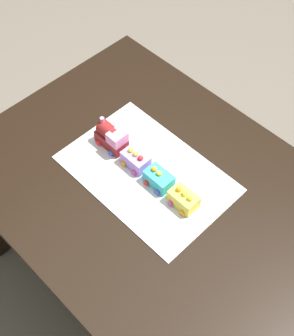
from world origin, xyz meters
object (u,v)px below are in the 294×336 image
object	(u,v)px
dining_table	(158,206)
cake_car_tanker_lemon	(184,199)
cake_locomotive	(111,137)
cake_car_gondola_turquoise	(159,179)
cake_car_hopper_lavender	(136,160)

from	to	relation	value
dining_table	cake_car_tanker_lemon	size ratio (longest dim) A/B	14.00
cake_locomotive	cake_car_tanker_lemon	distance (m)	0.37
dining_table	cake_car_tanker_lemon	world-z (taller)	cake_car_tanker_lemon
cake_car_gondola_turquoise	cake_car_hopper_lavender	bearing A→B (deg)	180.00
cake_car_hopper_lavender	cake_car_tanker_lemon	size ratio (longest dim) A/B	1.00
cake_locomotive	cake_car_hopper_lavender	xyz separation A→B (m)	(0.13, 0.00, -0.02)
cake_car_tanker_lemon	dining_table	bearing A→B (deg)	-170.79
dining_table	cake_car_hopper_lavender	size ratio (longest dim) A/B	14.00
cake_car_gondola_turquoise	cake_car_tanker_lemon	world-z (taller)	same
cake_car_hopper_lavender	dining_table	bearing A→B (deg)	-6.90
cake_car_hopper_lavender	cake_car_tanker_lemon	distance (m)	0.24
cake_locomotive	cake_car_hopper_lavender	world-z (taller)	cake_locomotive
cake_locomotive	dining_table	bearing A→B (deg)	-3.54
cake_locomotive	cake_car_hopper_lavender	size ratio (longest dim) A/B	1.40
cake_car_hopper_lavender	cake_car_tanker_lemon	xyz separation A→B (m)	(0.24, 0.00, 0.00)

